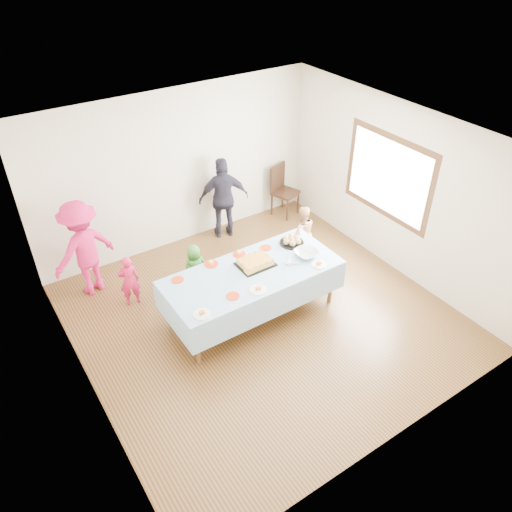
{
  "coord_description": "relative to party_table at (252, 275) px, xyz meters",
  "views": [
    {
      "loc": [
        -3.08,
        -4.49,
        4.97
      ],
      "look_at": [
        0.1,
        0.3,
        0.87
      ],
      "focal_mm": 35.0,
      "sensor_mm": 36.0,
      "label": 1
    }
  ],
  "objects": [
    {
      "name": "adult_left",
      "position": [
        -1.77,
        1.85,
        0.05
      ],
      "size": [
        1.12,
        0.83,
        1.55
      ],
      "primitive_type": "imported",
      "rotation": [
        0.0,
        0.0,
        3.43
      ],
      "color": "#D21A5A",
      "rests_on": "ground"
    },
    {
      "name": "toddler_left",
      "position": [
        -1.37,
        1.21,
        -0.3
      ],
      "size": [
        0.34,
        0.26,
        0.84
      ],
      "primitive_type": "imported",
      "rotation": [
        0.0,
        0.0,
        2.93
      ],
      "color": "#D41A4B",
      "rests_on": "ground"
    },
    {
      "name": "party_hat",
      "position": [
        1.12,
        0.4,
        0.15
      ],
      "size": [
        0.11,
        0.11,
        0.18
      ],
      "primitive_type": "cone",
      "color": "white",
      "rests_on": "party_table"
    },
    {
      "name": "plate_red_far_b",
      "position": [
        -0.39,
        0.46,
        0.06
      ],
      "size": [
        0.2,
        0.2,
        0.01
      ],
      "primitive_type": "cylinder",
      "color": "red",
      "rests_on": "party_table"
    },
    {
      "name": "punch_bowl",
      "position": [
        0.86,
        -0.12,
        0.1
      ],
      "size": [
        0.34,
        0.34,
        0.08
      ],
      "primitive_type": "imported",
      "color": "silver",
      "rests_on": "party_table"
    },
    {
      "name": "ground",
      "position": [
        0.08,
        -0.13,
        -0.72
      ],
      "size": [
        5.0,
        5.0,
        0.0
      ],
      "primitive_type": "plane",
      "color": "#492A15",
      "rests_on": "ground"
    },
    {
      "name": "adult_right",
      "position": [
        0.76,
        2.07,
        0.02
      ],
      "size": [
        0.95,
        0.63,
        1.49
      ],
      "primitive_type": "imported",
      "rotation": [
        0.0,
        0.0,
        2.81
      ],
      "color": "#252431",
      "rests_on": "ground"
    },
    {
      "name": "birthday_cake",
      "position": [
        0.12,
        0.11,
        0.1
      ],
      "size": [
        0.51,
        0.39,
        0.09
      ],
      "color": "black",
      "rests_on": "party_table"
    },
    {
      "name": "dining_chair",
      "position": [
        2.08,
        2.15,
        -0.18
      ],
      "size": [
        0.54,
        0.54,
        0.98
      ],
      "rotation": [
        0.0,
        0.0,
        0.33
      ],
      "color": "black",
      "rests_on": "ground"
    },
    {
      "name": "fork_pile",
      "position": [
        0.55,
        -0.15,
        0.09
      ],
      "size": [
        0.24,
        0.18,
        0.07
      ],
      "primitive_type": null,
      "color": "white",
      "rests_on": "party_table"
    },
    {
      "name": "plate_red_far_a",
      "position": [
        -0.95,
        0.4,
        0.06
      ],
      "size": [
        0.17,
        0.17,
        0.01
      ],
      "primitive_type": "cylinder",
      "color": "red",
      "rests_on": "party_table"
    },
    {
      "name": "plate_white_mid",
      "position": [
        -0.16,
        -0.39,
        0.06
      ],
      "size": [
        0.23,
        0.23,
        0.01
      ],
      "primitive_type": "cylinder",
      "color": "white",
      "rests_on": "party_table"
    },
    {
      "name": "plate_white_left",
      "position": [
        -1.01,
        -0.4,
        0.06
      ],
      "size": [
        0.22,
        0.22,
        0.01
      ],
      "primitive_type": "cylinder",
      "color": "white",
      "rests_on": "party_table"
    },
    {
      "name": "rolls_tray",
      "position": [
        0.87,
        0.25,
        0.1
      ],
      "size": [
        0.37,
        0.37,
        0.11
      ],
      "color": "black",
      "rests_on": "party_table"
    },
    {
      "name": "plate_red_near",
      "position": [
        -0.5,
        -0.31,
        0.06
      ],
      "size": [
        0.18,
        0.18,
        0.01
      ],
      "primitive_type": "cylinder",
      "color": "red",
      "rests_on": "party_table"
    },
    {
      "name": "party_table",
      "position": [
        0.0,
        0.0,
        0.0
      ],
      "size": [
        2.5,
        1.1,
        0.78
      ],
      "color": "brown",
      "rests_on": "ground"
    },
    {
      "name": "toddler_right",
      "position": [
        1.49,
        0.77,
        -0.25
      ],
      "size": [
        0.56,
        0.49,
        0.95
      ],
      "primitive_type": "imported",
      "rotation": [
        0.0,
        0.0,
        2.81
      ],
      "color": "tan",
      "rests_on": "ground"
    },
    {
      "name": "toddler_mid",
      "position": [
        -0.41,
        0.98,
        -0.33
      ],
      "size": [
        0.39,
        0.26,
        0.8
      ],
      "primitive_type": "imported",
      "rotation": [
        0.0,
        0.0,
        3.15
      ],
      "color": "#377E2A",
      "rests_on": "ground"
    },
    {
      "name": "plate_red_far_d",
      "position": [
        0.48,
        0.37,
        0.06
      ],
      "size": [
        0.16,
        0.16,
        0.01
      ],
      "primitive_type": "cylinder",
      "color": "red",
      "rests_on": "party_table"
    },
    {
      "name": "plate_red_far_c",
      "position": [
        0.07,
        0.45,
        0.06
      ],
      "size": [
        0.19,
        0.19,
        0.01
      ],
      "primitive_type": "cylinder",
      "color": "red",
      "rests_on": "party_table"
    },
    {
      "name": "plate_white_right",
      "position": [
        0.87,
        -0.39,
        0.06
      ],
      "size": [
        0.22,
        0.22,
        0.01
      ],
      "primitive_type": "cylinder",
      "color": "white",
      "rests_on": "party_table"
    },
    {
      "name": "room_walls",
      "position": [
        0.14,
        -0.12,
        1.05
      ],
      "size": [
        5.04,
        5.04,
        2.72
      ],
      "color": "beige",
      "rests_on": "ground"
    }
  ]
}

